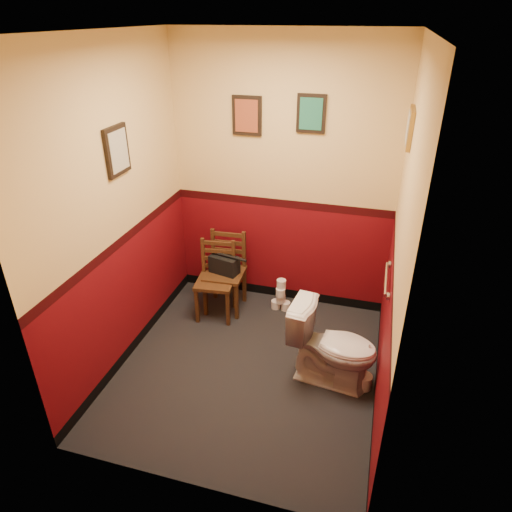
{
  "coord_description": "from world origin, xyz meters",
  "views": [
    {
      "loc": [
        0.91,
        -2.98,
        2.8
      ],
      "look_at": [
        0.0,
        0.25,
        1.0
      ],
      "focal_mm": 32.0,
      "sensor_mm": 36.0,
      "label": 1
    }
  ],
  "objects": [
    {
      "name": "framed_print_back_a",
      "position": [
        -0.35,
        1.18,
        1.95
      ],
      "size": [
        0.28,
        0.04,
        0.36
      ],
      "color": "black",
      "rests_on": "wall_back"
    },
    {
      "name": "wall_left",
      "position": [
        -1.1,
        0.0,
        1.35
      ],
      "size": [
        0.0,
        2.4,
        2.7
      ],
      "primitive_type": "cube",
      "rotation": [
        1.57,
        0.0,
        1.57
      ],
      "color": "#5E090F",
      "rests_on": "ground"
    },
    {
      "name": "ceiling",
      "position": [
        0.0,
        0.0,
        2.7
      ],
      "size": [
        2.2,
        2.4,
        0.0
      ],
      "primitive_type": "cube",
      "rotation": [
        3.14,
        0.0,
        0.0
      ],
      "color": "silver",
      "rests_on": "ground"
    },
    {
      "name": "wall_back",
      "position": [
        0.0,
        1.2,
        1.35
      ],
      "size": [
        2.2,
        0.0,
        2.7
      ],
      "primitive_type": "cube",
      "rotation": [
        1.57,
        0.0,
        0.0
      ],
      "color": "#5E090F",
      "rests_on": "ground"
    },
    {
      "name": "handbag",
      "position": [
        -0.5,
        0.83,
        0.53
      ],
      "size": [
        0.32,
        0.21,
        0.21
      ],
      "rotation": [
        0.0,
        0.0,
        -0.22
      ],
      "color": "black",
      "rests_on": "chair_right"
    },
    {
      "name": "framed_print_back_b",
      "position": [
        0.25,
        1.18,
        2.0
      ],
      "size": [
        0.26,
        0.04,
        0.34
      ],
      "color": "black",
      "rests_on": "wall_back"
    },
    {
      "name": "toilet",
      "position": [
        0.72,
        0.04,
        0.36
      ],
      "size": [
        0.78,
        0.5,
        0.72
      ],
      "primitive_type": "imported",
      "rotation": [
        0.0,
        0.0,
        1.45
      ],
      "color": "white",
      "rests_on": "floor"
    },
    {
      "name": "framed_print_right",
      "position": [
        1.08,
        0.6,
        2.05
      ],
      "size": [
        0.04,
        0.34,
        0.28
      ],
      "color": "olive",
      "rests_on": "wall_right"
    },
    {
      "name": "wall_front",
      "position": [
        0.0,
        -1.2,
        1.35
      ],
      "size": [
        2.2,
        0.0,
        2.7
      ],
      "primitive_type": "cube",
      "rotation": [
        -1.57,
        0.0,
        0.0
      ],
      "color": "#5E090F",
      "rests_on": "ground"
    },
    {
      "name": "grab_bar",
      "position": [
        1.07,
        0.25,
        0.95
      ],
      "size": [
        0.05,
        0.56,
        0.06
      ],
      "color": "silver",
      "rests_on": "wall_right"
    },
    {
      "name": "chair_right",
      "position": [
        -0.5,
        0.87,
        0.42
      ],
      "size": [
        0.41,
        0.41,
        0.83
      ],
      "rotation": [
        0.0,
        0.0,
        0.06
      ],
      "color": "#58341A",
      "rests_on": "floor"
    },
    {
      "name": "tp_stack",
      "position": [
        0.07,
        0.96,
        0.15
      ],
      "size": [
        0.2,
        0.12,
        0.35
      ],
      "color": "silver",
      "rests_on": "floor"
    },
    {
      "name": "chair_left",
      "position": [
        -0.55,
        0.72,
        0.4
      ],
      "size": [
        0.41,
        0.41,
        0.79
      ],
      "rotation": [
        0.0,
        0.0,
        0.11
      ],
      "color": "#58341A",
      "rests_on": "floor"
    },
    {
      "name": "floor",
      "position": [
        0.0,
        0.0,
        0.0
      ],
      "size": [
        2.2,
        2.4,
        0.0
      ],
      "primitive_type": "cube",
      "color": "black",
      "rests_on": "ground"
    },
    {
      "name": "framed_print_left",
      "position": [
        -1.08,
        0.1,
        1.85
      ],
      "size": [
        0.04,
        0.3,
        0.38
      ],
      "color": "black",
      "rests_on": "wall_left"
    },
    {
      "name": "wall_right",
      "position": [
        1.1,
        0.0,
        1.35
      ],
      "size": [
        0.0,
        2.4,
        2.7
      ],
      "primitive_type": "cube",
      "rotation": [
        1.57,
        0.0,
        -1.57
      ],
      "color": "#5E090F",
      "rests_on": "ground"
    },
    {
      "name": "toilet_brush",
      "position": [
        1.01,
        0.03,
        0.08
      ],
      "size": [
        0.13,
        0.13,
        0.47
      ],
      "color": "silver",
      "rests_on": "floor"
    }
  ]
}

